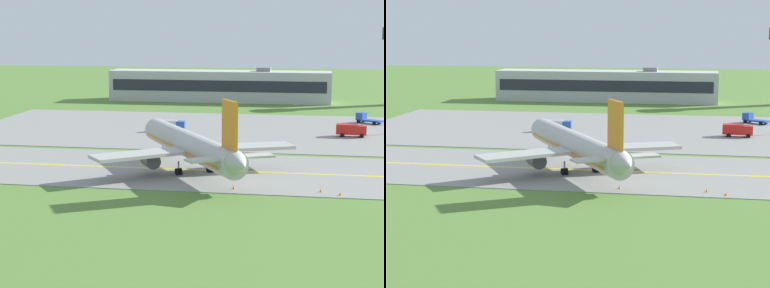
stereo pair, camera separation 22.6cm
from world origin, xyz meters
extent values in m
plane|color=#517A33|center=(0.00, 0.00, 0.00)|extent=(500.00, 500.00, 0.00)
cube|color=gray|center=(0.00, 0.00, 0.05)|extent=(240.00, 28.00, 0.10)
cube|color=gray|center=(10.00, 42.00, 0.05)|extent=(140.00, 52.00, 0.10)
cube|color=yellow|center=(0.00, 0.00, 0.11)|extent=(220.00, 0.60, 0.01)
cylinder|color=#ADADA8|center=(-5.33, -0.82, 4.20)|extent=(20.84, 31.26, 4.00)
cone|color=#ADADA8|center=(-14.65, 14.81, 4.20)|extent=(4.60, 4.18, 3.80)
cone|color=#ADADA8|center=(4.09, -16.63, 4.60)|extent=(4.56, 4.49, 3.40)
cube|color=orange|center=(-5.33, -0.82, 3.70)|extent=(19.52, 28.96, 0.36)
cube|color=#1E232D|center=(-13.52, 12.92, 4.90)|extent=(3.84, 3.29, 0.70)
cube|color=#ADADA8|center=(-11.51, -7.06, 3.70)|extent=(14.70, 13.14, 0.50)
cylinder|color=#47474C|center=(-10.81, -4.32, 2.30)|extent=(3.72, 4.10, 2.30)
cylinder|color=black|center=(-11.63, -2.95, 2.30)|extent=(1.93, 1.29, 2.10)
cube|color=#ADADA8|center=(3.10, 1.64, 3.70)|extent=(15.69, 10.24, 0.50)
cylinder|color=#47474C|center=(0.35, 2.33, 2.30)|extent=(3.72, 4.10, 2.30)
cylinder|color=black|center=(-0.46, 3.71, 2.30)|extent=(1.93, 1.29, 2.10)
cube|color=orange|center=(2.35, -13.71, 9.45)|extent=(2.60, 3.98, 6.50)
cube|color=#ADADA8|center=(-0.30, -15.52, 5.00)|extent=(6.24, 5.52, 0.30)
cube|color=#ADADA8|center=(5.20, -12.24, 5.00)|extent=(6.45, 4.69, 0.30)
cylinder|color=slate|center=(-11.99, 10.34, 1.38)|extent=(0.24, 0.24, 1.65)
cylinder|color=black|center=(-11.99, 10.34, 0.55)|extent=(0.86, 1.12, 1.10)
cylinder|color=slate|center=(-6.54, -3.87, 1.38)|extent=(0.24, 0.24, 1.65)
cylinder|color=black|center=(-6.78, -4.01, 0.55)|extent=(0.86, 1.12, 1.10)
cylinder|color=black|center=(-6.31, -3.73, 0.55)|extent=(0.86, 1.12, 1.10)
cylinder|color=slate|center=(-2.07, -1.21, 1.38)|extent=(0.24, 0.24, 1.65)
cylinder|color=black|center=(-2.31, -1.35, 0.55)|extent=(0.86, 1.12, 1.10)
cylinder|color=black|center=(-1.84, -1.07, 0.55)|extent=(0.86, 1.12, 1.10)
cube|color=red|center=(23.43, 36.65, 1.50)|extent=(1.96, 2.14, 1.80)
cube|color=#1E232D|center=(24.19, 36.59, 1.81)|extent=(0.27, 1.84, 0.81)
cube|color=red|center=(20.44, 36.90, 1.60)|extent=(4.36, 2.44, 2.00)
cylinder|color=orange|center=(23.43, 36.65, 2.50)|extent=(0.20, 0.20, 0.18)
cylinder|color=black|center=(23.52, 37.65, 0.45)|extent=(0.92, 0.37, 0.90)
cylinder|color=black|center=(23.35, 35.65, 0.45)|extent=(0.92, 0.37, 0.90)
cylinder|color=black|center=(19.69, 38.02, 0.45)|extent=(0.92, 0.37, 0.90)
cylinder|color=black|center=(19.52, 35.93, 0.45)|extent=(0.92, 0.37, 0.90)
cube|color=#264CA5|center=(-13.85, 37.00, 1.50)|extent=(1.83, 2.03, 1.80)
cube|color=#1E232D|center=(-13.09, 37.01, 1.81)|extent=(0.15, 1.84, 0.81)
cylinder|color=silver|center=(-16.85, 36.95, 1.75)|extent=(4.23, 1.87, 1.80)
cube|color=#383838|center=(-16.85, 36.95, 0.72)|extent=(4.23, 2.17, 0.24)
cylinder|color=orange|center=(-13.85, 37.00, 2.50)|extent=(0.20, 0.20, 0.18)
cylinder|color=black|center=(-13.87, 38.00, 0.45)|extent=(0.90, 0.31, 0.90)
cylinder|color=black|center=(-13.84, 36.00, 0.45)|extent=(0.90, 0.31, 0.90)
cylinder|color=black|center=(-17.71, 37.99, 0.45)|extent=(0.90, 0.31, 0.90)
cylinder|color=black|center=(-17.68, 35.89, 0.45)|extent=(0.90, 0.31, 0.90)
cube|color=#264CA5|center=(24.74, 57.71, 1.50)|extent=(2.64, 2.68, 1.80)
cube|color=#1E232D|center=(24.12, 58.17, 1.81)|extent=(1.20, 1.54, 0.81)
cube|color=#264CA5|center=(27.30, 55.80, 0.80)|extent=(4.94, 4.44, 0.40)
cylinder|color=orange|center=(24.74, 57.71, 2.50)|extent=(0.20, 0.20, 0.18)
cylinder|color=black|center=(24.14, 56.91, 0.45)|extent=(0.90, 0.78, 0.90)
cylinder|color=black|center=(25.33, 58.51, 0.45)|extent=(0.90, 0.78, 0.90)
cylinder|color=black|center=(27.40, 54.40, 0.45)|extent=(0.90, 0.78, 0.90)
cylinder|color=black|center=(28.66, 56.09, 0.45)|extent=(0.90, 0.78, 0.90)
cube|color=#B2B2B7|center=(-13.50, 96.80, 4.48)|extent=(64.72, 10.13, 8.96)
cube|color=#1E232D|center=(-13.50, 91.68, 4.93)|extent=(62.13, 0.10, 3.23)
cube|color=slate|center=(-0.56, 96.80, 9.56)|extent=(4.00, 4.00, 1.20)
cone|color=orange|center=(2.73, -11.51, 0.30)|extent=(0.44, 0.44, 0.60)
cone|color=orange|center=(17.20, -12.72, 0.30)|extent=(0.44, 0.44, 0.60)
cone|color=orange|center=(14.66, -11.27, 0.30)|extent=(0.44, 0.44, 0.60)
camera|label=1|loc=(12.74, -104.01, 22.89)|focal=64.24mm
camera|label=2|loc=(12.96, -103.97, 22.89)|focal=64.24mm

